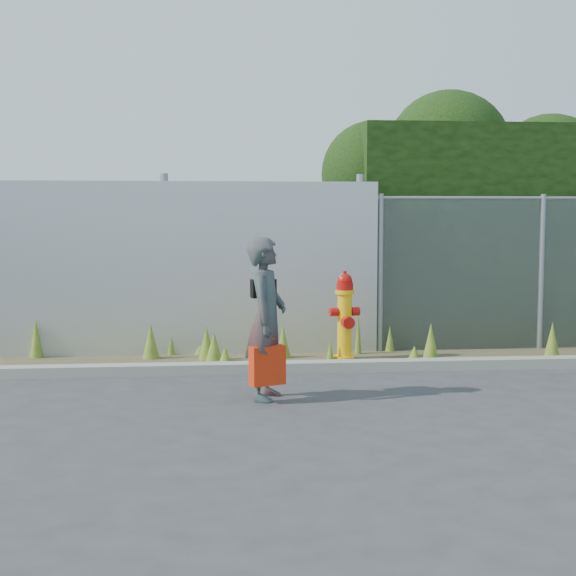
{
  "coord_description": "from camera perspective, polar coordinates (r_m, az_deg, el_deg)",
  "views": [
    {
      "loc": [
        -1.12,
        -7.12,
        1.79
      ],
      "look_at": [
        -0.3,
        1.4,
        1.0
      ],
      "focal_mm": 50.0,
      "sensor_mm": 36.0,
      "label": 1
    }
  ],
  "objects": [
    {
      "name": "corrugated_fence",
      "position": [
        10.37,
        -17.31,
        1.24
      ],
      "size": [
        8.5,
        0.21,
        2.3
      ],
      "color": "#BABDC1",
      "rests_on": "ground"
    },
    {
      "name": "red_tote_bag",
      "position": [
        7.66,
        -1.48,
        -5.52
      ],
      "size": [
        0.34,
        0.12,
        0.44
      ],
      "rotation": [
        0.0,
        0.0,
        0.4
      ],
      "color": "red"
    },
    {
      "name": "weed_strip",
      "position": [
        9.78,
        1.37,
        -4.49
      ],
      "size": [
        16.0,
        1.33,
        0.52
      ],
      "color": "#49422A",
      "rests_on": "ground"
    },
    {
      "name": "woman",
      "position": [
        7.74,
        -1.55,
        -2.19
      ],
      "size": [
        0.53,
        0.66,
        1.57
      ],
      "primitive_type": "imported",
      "rotation": [
        0.0,
        0.0,
        1.27
      ],
      "color": "#106561",
      "rests_on": "ground"
    },
    {
      "name": "black_shoulder_bag",
      "position": [
        7.87,
        -1.76,
        -0.03
      ],
      "size": [
        0.24,
        0.1,
        0.18
      ],
      "rotation": [
        0.0,
        0.0,
        0.27
      ],
      "color": "black"
    },
    {
      "name": "ground",
      "position": [
        7.43,
        3.38,
        -8.68
      ],
      "size": [
        80.0,
        80.0,
        0.0
      ],
      "primitive_type": "plane",
      "color": "#343437",
      "rests_on": "ground"
    },
    {
      "name": "curb",
      "position": [
        9.16,
        1.64,
        -5.62
      ],
      "size": [
        16.0,
        0.22,
        0.12
      ],
      "primitive_type": "cube",
      "color": "gray",
      "rests_on": "ground"
    },
    {
      "name": "fire_hydrant",
      "position": [
        9.81,
        4.05,
        -2.09
      ],
      "size": [
        0.37,
        0.33,
        1.1
      ],
      "rotation": [
        0.0,
        0.0,
        0.13
      ],
      "color": "#FFB90D",
      "rests_on": "ground"
    }
  ]
}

